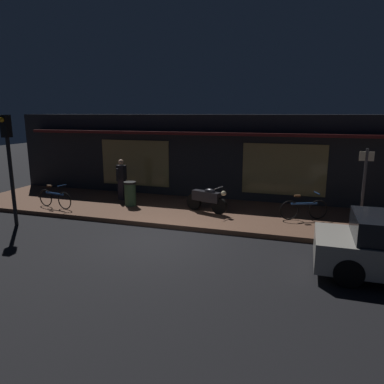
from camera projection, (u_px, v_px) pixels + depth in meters
ground_plane at (159, 239)px, 10.57m from camera, size 60.00×60.00×0.00m
sidewalk_slab at (190, 211)px, 13.35m from camera, size 18.00×4.00×0.15m
storefront_building at (213, 155)px, 16.13m from camera, size 18.00×3.30×3.60m
motorcycle at (207, 199)px, 12.85m from camera, size 1.65×0.76×0.97m
bicycle_parked at (304, 209)px, 11.97m from camera, size 1.55×0.70×0.91m
bicycle_extra at (55, 198)px, 13.47m from camera, size 1.64×0.45×0.91m
person_photographer at (122, 179)px, 14.65m from camera, size 0.42×0.62×1.67m
sign_post at (364, 180)px, 11.61m from camera, size 0.44×0.09×2.40m
trash_bin at (130, 193)px, 13.80m from camera, size 0.48×0.48×0.93m
traffic_light_pole at (8, 151)px, 11.38m from camera, size 0.24×0.33×3.60m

